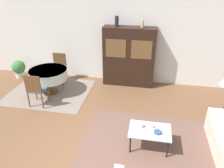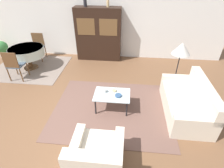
{
  "view_description": "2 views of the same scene",
  "coord_description": "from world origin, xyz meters",
  "px_view_note": "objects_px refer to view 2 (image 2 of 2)",
  "views": [
    {
      "loc": [
        1.06,
        -3.2,
        3.37
      ],
      "look_at": [
        0.2,
        1.4,
        0.95
      ],
      "focal_mm": 35.0,
      "sensor_mm": 36.0,
      "label": 1
    },
    {
      "loc": [
        1.51,
        -2.89,
        3.0
      ],
      "look_at": [
        1.18,
        0.45,
        0.75
      ],
      "focal_mm": 28.0,
      "sensor_mm": 36.0,
      "label": 2
    }
  ],
  "objects_px": {
    "display_cabinet": "(99,34)",
    "dining_chair_far": "(38,45)",
    "dining_table": "(27,52)",
    "dining_chair_near": "(14,64)",
    "bowl": "(118,95)",
    "bowl_small": "(114,91)",
    "vase_tall": "(85,2)",
    "coffee_table": "(112,96)",
    "cup": "(105,91)",
    "armchair": "(97,158)",
    "vase_short": "(108,3)",
    "floor_lamp": "(181,50)",
    "potted_plant": "(2,48)",
    "couch": "(188,103)"
  },
  "relations": [
    {
      "from": "couch",
      "to": "vase_tall",
      "type": "xyz_separation_m",
      "value": [
        -3.02,
        2.85,
        1.75
      ]
    },
    {
      "from": "cup",
      "to": "bowl_small",
      "type": "height_order",
      "value": "cup"
    },
    {
      "from": "dining_chair_near",
      "to": "potted_plant",
      "type": "distance_m",
      "value": 2.22
    },
    {
      "from": "display_cabinet",
      "to": "dining_chair_far",
      "type": "distance_m",
      "value": 2.35
    },
    {
      "from": "bowl",
      "to": "bowl_small",
      "type": "bearing_deg",
      "value": 120.68
    },
    {
      "from": "coffee_table",
      "to": "cup",
      "type": "bearing_deg",
      "value": 159.52
    },
    {
      "from": "vase_short",
      "to": "cup",
      "type": "bearing_deg",
      "value": -85.11
    },
    {
      "from": "armchair",
      "to": "vase_tall",
      "type": "height_order",
      "value": "vase_tall"
    },
    {
      "from": "dining_chair_far",
      "to": "floor_lamp",
      "type": "bearing_deg",
      "value": 163.59
    },
    {
      "from": "vase_short",
      "to": "floor_lamp",
      "type": "bearing_deg",
      "value": -37.74
    },
    {
      "from": "bowl_small",
      "to": "bowl",
      "type": "bearing_deg",
      "value": -59.32
    },
    {
      "from": "vase_short",
      "to": "coffee_table",
      "type": "bearing_deg",
      "value": -81.53
    },
    {
      "from": "dining_chair_far",
      "to": "bowl",
      "type": "xyz_separation_m",
      "value": [
        3.25,
        -2.7,
        -0.09
      ]
    },
    {
      "from": "cup",
      "to": "vase_tall",
      "type": "distance_m",
      "value": 3.38
    },
    {
      "from": "coffee_table",
      "to": "couch",
      "type": "bearing_deg",
      "value": 1.87
    },
    {
      "from": "dining_table",
      "to": "cup",
      "type": "bearing_deg",
      "value": -31.57
    },
    {
      "from": "floor_lamp",
      "to": "cup",
      "type": "distance_m",
      "value": 2.35
    },
    {
      "from": "couch",
      "to": "cup",
      "type": "height_order",
      "value": "couch"
    },
    {
      "from": "coffee_table",
      "to": "potted_plant",
      "type": "distance_m",
      "value": 5.34
    },
    {
      "from": "coffee_table",
      "to": "bowl_small",
      "type": "distance_m",
      "value": 0.15
    },
    {
      "from": "coffee_table",
      "to": "floor_lamp",
      "type": "relative_size",
      "value": 0.64
    },
    {
      "from": "coffee_table",
      "to": "dining_chair_far",
      "type": "xyz_separation_m",
      "value": [
        -3.1,
        2.64,
        0.16
      ]
    },
    {
      "from": "armchair",
      "to": "dining_chair_near",
      "type": "bearing_deg",
      "value": 138.24
    },
    {
      "from": "bowl",
      "to": "coffee_table",
      "type": "bearing_deg",
      "value": 159.17
    },
    {
      "from": "cup",
      "to": "bowl_small",
      "type": "relative_size",
      "value": 0.88
    },
    {
      "from": "floor_lamp",
      "to": "potted_plant",
      "type": "distance_m",
      "value": 6.58
    },
    {
      "from": "armchair",
      "to": "display_cabinet",
      "type": "bearing_deg",
      "value": 98.69
    },
    {
      "from": "display_cabinet",
      "to": "vase_tall",
      "type": "relative_size",
      "value": 6.16
    },
    {
      "from": "display_cabinet",
      "to": "bowl",
      "type": "height_order",
      "value": "display_cabinet"
    },
    {
      "from": "bowl",
      "to": "vase_tall",
      "type": "distance_m",
      "value": 3.62
    },
    {
      "from": "armchair",
      "to": "vase_short",
      "type": "bearing_deg",
      "value": 94.19
    },
    {
      "from": "cup",
      "to": "bowl",
      "type": "distance_m",
      "value": 0.37
    },
    {
      "from": "coffee_table",
      "to": "potted_plant",
      "type": "height_order",
      "value": "potted_plant"
    },
    {
      "from": "floor_lamp",
      "to": "vase_tall",
      "type": "relative_size",
      "value": 4.43
    },
    {
      "from": "potted_plant",
      "to": "display_cabinet",
      "type": "bearing_deg",
      "value": 3.48
    },
    {
      "from": "couch",
      "to": "bowl_small",
      "type": "bearing_deg",
      "value": 87.72
    },
    {
      "from": "display_cabinet",
      "to": "floor_lamp",
      "type": "xyz_separation_m",
      "value": [
        2.54,
        -1.69,
        0.22
      ]
    },
    {
      "from": "floor_lamp",
      "to": "bowl",
      "type": "bearing_deg",
      "value": -141.26
    },
    {
      "from": "floor_lamp",
      "to": "dining_chair_near",
      "type": "bearing_deg",
      "value": -178.24
    },
    {
      "from": "dining_chair_far",
      "to": "display_cabinet",
      "type": "bearing_deg",
      "value": -173.57
    },
    {
      "from": "dining_chair_far",
      "to": "bowl_small",
      "type": "distance_m",
      "value": 4.02
    },
    {
      "from": "dining_chair_far",
      "to": "bowl",
      "type": "bearing_deg",
      "value": 140.26
    },
    {
      "from": "coffee_table",
      "to": "cup",
      "type": "xyz_separation_m",
      "value": [
        -0.19,
        0.07,
        0.09
      ]
    },
    {
      "from": "bowl_small",
      "to": "vase_short",
      "type": "relative_size",
      "value": 0.5
    },
    {
      "from": "dining_table",
      "to": "dining_chair_near",
      "type": "height_order",
      "value": "dining_chair_near"
    },
    {
      "from": "bowl",
      "to": "potted_plant",
      "type": "relative_size",
      "value": 0.25
    },
    {
      "from": "couch",
      "to": "vase_tall",
      "type": "distance_m",
      "value": 4.5
    },
    {
      "from": "dining_table",
      "to": "potted_plant",
      "type": "bearing_deg",
      "value": 151.91
    },
    {
      "from": "armchair",
      "to": "dining_chair_far",
      "type": "bearing_deg",
      "value": 125.17
    },
    {
      "from": "coffee_table",
      "to": "dining_table",
      "type": "relative_size",
      "value": 0.76
    }
  ]
}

